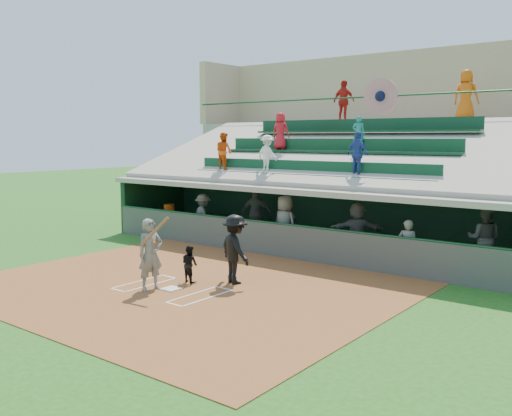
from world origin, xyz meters
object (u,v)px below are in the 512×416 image
Objects in this scene: white_table at (170,223)px; catcher at (190,264)px; water_cooler at (169,209)px; home_plate at (171,289)px; batter_at_plate at (150,254)px.

catcher is at bearing -55.81° from white_table.
white_table is at bearing 106.15° from water_cooler.
catcher is (-0.15, 0.83, 0.49)m from home_plate.
white_table is 2.08× the size of water_cooler.
home_plate is 0.98m from catcher.
white_table is (-6.30, 5.32, -0.11)m from catcher.
home_plate is at bearing -43.44° from water_cooler.
water_cooler is at bearing 136.56° from home_plate.
home_plate is at bearing 107.27° from catcher.
batter_at_plate reaches higher than white_table.
catcher is 1.17× the size of white_table.
home_plate is 1.05m from batter_at_plate.
batter_at_plate reaches higher than home_plate.
white_table is 0.59m from water_cooler.
home_plate is 0.50× the size of white_table.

